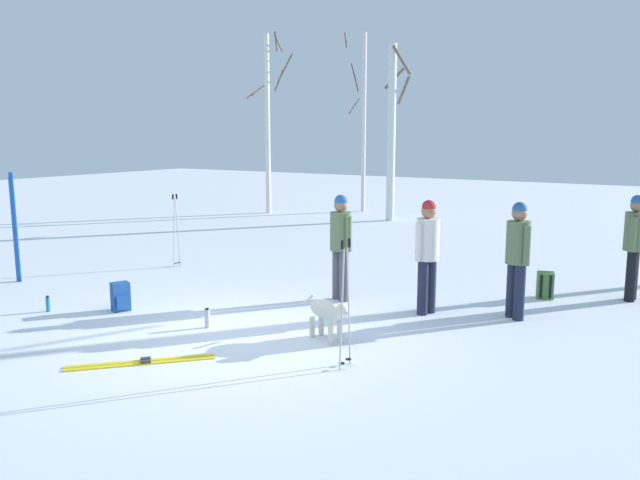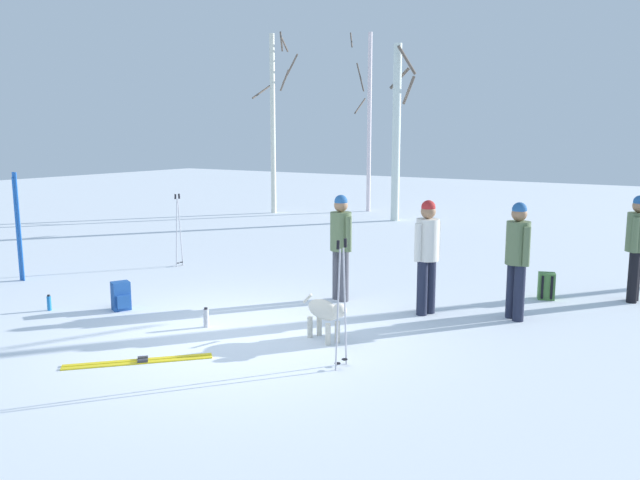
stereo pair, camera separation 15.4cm
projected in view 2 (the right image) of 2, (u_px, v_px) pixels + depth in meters
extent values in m
plane|color=white|center=(235.00, 335.00, 8.71)|extent=(60.00, 60.00, 0.00)
cylinder|color=#4C4C56|center=(337.00, 274.00, 10.57)|extent=(0.16, 0.16, 0.82)
cylinder|color=#4C4C56|center=(344.00, 276.00, 10.42)|extent=(0.16, 0.16, 0.82)
cylinder|color=#566B47|center=(341.00, 231.00, 10.38)|extent=(0.34, 0.34, 0.62)
sphere|color=#997051|center=(341.00, 205.00, 10.31)|extent=(0.22, 0.22, 0.22)
sphere|color=#265999|center=(341.00, 201.00, 10.30)|extent=(0.21, 0.21, 0.21)
cylinder|color=#566B47|center=(333.00, 231.00, 10.56)|extent=(0.10, 0.10, 0.56)
cylinder|color=#566B47|center=(348.00, 234.00, 10.21)|extent=(0.10, 0.10, 0.56)
cylinder|color=#1E2338|center=(512.00, 290.00, 9.49)|extent=(0.16, 0.16, 0.82)
cylinder|color=#1E2338|center=(519.00, 293.00, 9.32)|extent=(0.16, 0.16, 0.82)
cylinder|color=#566B47|center=(518.00, 243.00, 9.29)|extent=(0.34, 0.34, 0.62)
sphere|color=#997051|center=(519.00, 214.00, 9.22)|extent=(0.22, 0.22, 0.22)
sphere|color=#265999|center=(520.00, 210.00, 9.21)|extent=(0.21, 0.21, 0.21)
cylinder|color=#566B47|center=(509.00, 242.00, 9.49)|extent=(0.10, 0.10, 0.56)
cylinder|color=#566B47|center=(527.00, 247.00, 9.10)|extent=(0.10, 0.10, 0.56)
cylinder|color=#1E2338|center=(430.00, 286.00, 9.75)|extent=(0.16, 0.16, 0.82)
cylinder|color=#1E2338|center=(422.00, 288.00, 9.63)|extent=(0.16, 0.16, 0.82)
cylinder|color=silver|center=(427.00, 240.00, 9.57)|extent=(0.34, 0.34, 0.62)
sphere|color=#997051|center=(428.00, 211.00, 9.50)|extent=(0.22, 0.22, 0.22)
sphere|color=#B22626|center=(428.00, 207.00, 9.49)|extent=(0.21, 0.21, 0.21)
cylinder|color=silver|center=(437.00, 240.00, 9.71)|extent=(0.10, 0.10, 0.56)
cylinder|color=silver|center=(418.00, 243.00, 9.44)|extent=(0.10, 0.10, 0.56)
cylinder|color=black|center=(635.00, 275.00, 10.49)|extent=(0.16, 0.16, 0.82)
cylinder|color=black|center=(633.00, 277.00, 10.34)|extent=(0.16, 0.16, 0.82)
cylinder|color=#566B47|center=(638.00, 232.00, 10.30)|extent=(0.34, 0.34, 0.62)
sphere|color=#997051|center=(640.00, 206.00, 10.23)|extent=(0.22, 0.22, 0.22)
sphere|color=#265999|center=(640.00, 202.00, 10.22)|extent=(0.21, 0.21, 0.21)
cylinder|color=#566B47|center=(640.00, 232.00, 10.47)|extent=(0.10, 0.10, 0.56)
cylinder|color=#566B47|center=(635.00, 235.00, 10.13)|extent=(0.10, 0.10, 0.56)
ellipsoid|color=beige|center=(323.00, 310.00, 8.46)|extent=(0.64, 0.41, 0.26)
sphere|color=beige|center=(340.00, 310.00, 8.18)|extent=(0.18, 0.18, 0.18)
ellipsoid|color=beige|center=(343.00, 313.00, 8.14)|extent=(0.11, 0.09, 0.06)
cylinder|color=beige|center=(308.00, 298.00, 8.72)|extent=(0.19, 0.10, 0.17)
cylinder|color=beige|center=(337.00, 332.00, 8.40)|extent=(0.07, 0.07, 0.28)
cylinder|color=beige|center=(328.00, 334.00, 8.30)|extent=(0.07, 0.07, 0.28)
cylinder|color=beige|center=(319.00, 325.00, 8.70)|extent=(0.07, 0.07, 0.28)
cylinder|color=beige|center=(310.00, 327.00, 8.61)|extent=(0.07, 0.07, 0.28)
cube|color=blue|center=(17.00, 229.00, 11.82)|extent=(0.09, 0.02, 1.90)
cube|color=blue|center=(13.00, 175.00, 11.66)|extent=(0.06, 0.02, 0.10)
cube|color=blue|center=(19.00, 230.00, 11.79)|extent=(0.09, 0.02, 1.90)
cube|color=blue|center=(15.00, 175.00, 11.63)|extent=(0.06, 0.02, 0.10)
cube|color=yellow|center=(138.00, 363.00, 7.65)|extent=(1.23, 1.31, 0.02)
cube|color=#333338|center=(143.00, 361.00, 7.66)|extent=(0.13, 0.13, 0.03)
cube|color=yellow|center=(139.00, 360.00, 7.75)|extent=(1.23, 1.31, 0.02)
cube|color=#333338|center=(143.00, 358.00, 7.75)|extent=(0.13, 0.13, 0.03)
cylinder|color=#B2B2BC|center=(180.00, 232.00, 13.18)|extent=(0.02, 0.10, 1.37)
cylinder|color=black|center=(179.00, 196.00, 13.06)|extent=(0.04, 0.04, 0.10)
cylinder|color=black|center=(181.00, 262.00, 13.28)|extent=(0.07, 0.07, 0.01)
cylinder|color=#B2B2BC|center=(177.00, 233.00, 13.10)|extent=(0.02, 0.10, 1.37)
cylinder|color=black|center=(175.00, 197.00, 12.98)|extent=(0.04, 0.04, 0.10)
cylinder|color=black|center=(178.00, 263.00, 13.20)|extent=(0.07, 0.07, 0.01)
cylinder|color=#B2B2BC|center=(345.00, 307.00, 7.49)|extent=(0.02, 0.10, 1.40)
cylinder|color=black|center=(345.00, 243.00, 7.36)|extent=(0.04, 0.04, 0.10)
cylinder|color=black|center=(345.00, 359.00, 7.59)|extent=(0.07, 0.07, 0.01)
cylinder|color=#B2B2BC|center=(338.00, 310.00, 7.36)|extent=(0.02, 0.10, 1.40)
cylinder|color=black|center=(338.00, 245.00, 7.23)|extent=(0.04, 0.04, 0.10)
cylinder|color=black|center=(338.00, 363.00, 7.46)|extent=(0.07, 0.07, 0.01)
cube|color=#1E4C99|center=(121.00, 296.00, 9.94)|extent=(0.29, 0.32, 0.44)
cube|color=#1E4C99|center=(123.00, 302.00, 9.85)|extent=(0.14, 0.20, 0.20)
cube|color=black|center=(114.00, 295.00, 10.00)|extent=(0.04, 0.04, 0.37)
cube|color=black|center=(124.00, 294.00, 10.08)|extent=(0.04, 0.04, 0.37)
cube|color=#4C7F3F|center=(546.00, 286.00, 10.58)|extent=(0.31, 0.27, 0.44)
cube|color=#4C7F3F|center=(545.00, 288.00, 10.71)|extent=(0.20, 0.12, 0.20)
cube|color=black|center=(552.00, 288.00, 10.45)|extent=(0.04, 0.03, 0.37)
cube|color=black|center=(542.00, 287.00, 10.49)|extent=(0.04, 0.03, 0.37)
cylinder|color=silver|center=(206.00, 318.00, 9.07)|extent=(0.08, 0.08, 0.26)
cylinder|color=black|center=(206.00, 308.00, 9.05)|extent=(0.05, 0.05, 0.02)
cylinder|color=#1E72BF|center=(49.00, 303.00, 9.93)|extent=(0.06, 0.06, 0.22)
cylinder|color=black|center=(49.00, 296.00, 9.91)|extent=(0.04, 0.04, 0.02)
cylinder|color=silver|center=(273.00, 125.00, 21.58)|extent=(0.17, 0.17, 5.87)
cylinder|color=brown|center=(281.00, 42.00, 21.13)|extent=(0.39, 0.59, 0.55)
cylinder|color=brown|center=(284.00, 44.00, 21.07)|extent=(0.36, 0.83, 0.42)
cylinder|color=brown|center=(290.00, 69.00, 21.55)|extent=(1.12, 0.74, 0.87)
cylinder|color=brown|center=(262.00, 91.00, 21.69)|extent=(0.17, 0.96, 0.55)
cylinder|color=brown|center=(285.00, 80.00, 21.49)|extent=(0.74, 0.56, 0.64)
cylinder|color=silver|center=(369.00, 124.00, 22.02)|extent=(0.14, 0.14, 5.99)
cylinder|color=brown|center=(360.00, 106.00, 22.12)|extent=(0.06, 0.76, 0.56)
cylinder|color=brown|center=(360.00, 77.00, 21.68)|extent=(0.58, 0.51, 0.99)
cylinder|color=brown|center=(351.00, 40.00, 21.58)|extent=(0.73, 1.11, 0.66)
cylinder|color=silver|center=(396.00, 134.00, 19.68)|extent=(0.25, 0.25, 5.31)
cylinder|color=brown|center=(400.00, 78.00, 19.66)|extent=(0.63, 0.22, 0.64)
cylinder|color=brown|center=(407.00, 60.00, 19.05)|extent=(0.31, 0.79, 0.80)
cylinder|color=brown|center=(409.00, 90.00, 19.56)|extent=(0.66, 0.61, 0.80)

